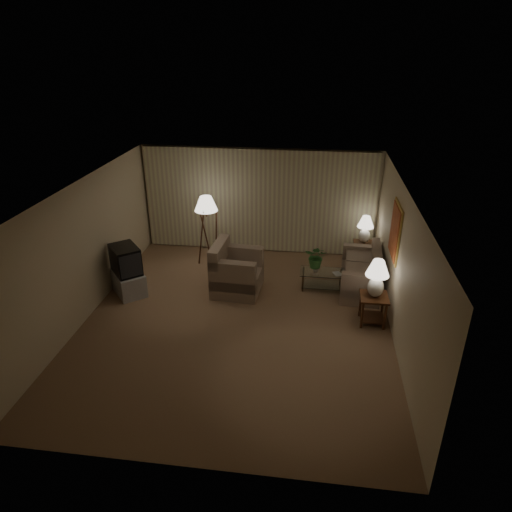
{
  "coord_description": "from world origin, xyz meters",
  "views": [
    {
      "loc": [
        1.39,
        -7.55,
        5.07
      ],
      "look_at": [
        0.3,
        0.6,
        1.16
      ],
      "focal_mm": 32.0,
      "sensor_mm": 36.0,
      "label": 1
    }
  ],
  "objects": [
    {
      "name": "ottoman",
      "position": [
        -0.75,
        2.21,
        0.2
      ],
      "size": [
        0.74,
        0.74,
        0.39
      ],
      "primitive_type": "cylinder",
      "rotation": [
        0.0,
        0.0,
        0.32
      ],
      "color": "#AC663A",
      "rests_on": "ground"
    },
    {
      "name": "armchair",
      "position": [
        -0.19,
        1.18,
        0.45
      ],
      "size": [
        1.18,
        1.13,
        0.89
      ],
      "rotation": [
        0.0,
        0.0,
        1.51
      ],
      "color": "gray",
      "rests_on": "ground"
    },
    {
      "name": "room_shell",
      "position": [
        0.02,
        1.51,
        1.75
      ],
      "size": [
        6.04,
        7.02,
        2.72
      ],
      "color": "beige",
      "rests_on": "ground"
    },
    {
      "name": "table_lamp_far",
      "position": [
        2.65,
        2.88,
        1.0
      ],
      "size": [
        0.39,
        0.39,
        0.68
      ],
      "color": "silver",
      "rests_on": "side_table_far"
    },
    {
      "name": "vase",
      "position": [
        1.52,
        1.53,
        0.49
      ],
      "size": [
        0.17,
        0.17,
        0.15
      ],
      "primitive_type": "imported",
      "rotation": [
        0.0,
        0.0,
        -0.18
      ],
      "color": "silver",
      "rests_on": "coffee_table"
    },
    {
      "name": "flowers",
      "position": [
        1.52,
        1.53,
        0.83
      ],
      "size": [
        0.55,
        0.51,
        0.52
      ],
      "primitive_type": "imported",
      "rotation": [
        0.0,
        0.0,
        -0.24
      ],
      "color": "#357634",
      "rests_on": "vase"
    },
    {
      "name": "ground",
      "position": [
        0.0,
        0.0,
        0.0
      ],
      "size": [
        7.0,
        7.0,
        0.0
      ],
      "primitive_type": "plane",
      "color": "brown",
      "rests_on": "ground"
    },
    {
      "name": "coffee_table",
      "position": [
        1.67,
        1.53,
        0.27
      ],
      "size": [
        0.98,
        0.53,
        0.41
      ],
      "color": "silver",
      "rests_on": "ground"
    },
    {
      "name": "floor_lamp",
      "position": [
        -1.16,
        2.53,
        0.9
      ],
      "size": [
        0.56,
        0.56,
        1.72
      ],
      "color": "#3A2210",
      "rests_on": "ground"
    },
    {
      "name": "book",
      "position": [
        1.92,
        1.43,
        0.42
      ],
      "size": [
        0.24,
        0.27,
        0.02
      ],
      "primitive_type": "imported",
      "rotation": [
        0.0,
        0.0,
        0.41
      ],
      "color": "olive",
      "rests_on": "coffee_table"
    },
    {
      "name": "side_table_near",
      "position": [
        2.65,
        0.28,
        0.41
      ],
      "size": [
        0.53,
        0.53,
        0.6
      ],
      "color": "#3A2210",
      "rests_on": "ground"
    },
    {
      "name": "tv_cabinet",
      "position": [
        -2.55,
        0.79,
        0.25
      ],
      "size": [
        1.41,
        1.41,
        0.5
      ],
      "primitive_type": "cube",
      "rotation": [
        0.0,
        0.0,
        -0.87
      ],
      "color": "#AFAFB1",
      "rests_on": "ground"
    },
    {
      "name": "sofa",
      "position": [
        2.5,
        1.63,
        0.37
      ],
      "size": [
        1.75,
        1.03,
        0.73
      ],
      "rotation": [
        0.0,
        0.0,
        -1.63
      ],
      "color": "gray",
      "rests_on": "ground"
    },
    {
      "name": "table_lamp_near",
      "position": [
        2.65,
        0.28,
        1.05
      ],
      "size": [
        0.45,
        0.45,
        0.77
      ],
      "color": "silver",
      "rests_on": "side_table_near"
    },
    {
      "name": "crt_tv",
      "position": [
        -2.55,
        0.79,
        0.8
      ],
      "size": [
        1.2,
        1.2,
        0.61
      ],
      "primitive_type": "cube",
      "rotation": [
        0.0,
        0.0,
        -0.87
      ],
      "color": "black",
      "rests_on": "tv_cabinet"
    },
    {
      "name": "side_table_far",
      "position": [
        2.65,
        2.88,
        0.4
      ],
      "size": [
        0.49,
        0.41,
        0.6
      ],
      "color": "#3A2210",
      "rests_on": "ground"
    }
  ]
}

